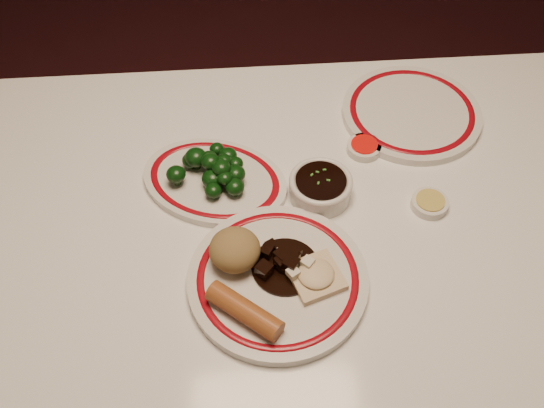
{
  "coord_description": "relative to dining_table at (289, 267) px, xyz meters",
  "views": [
    {
      "loc": [
        -0.08,
        -0.59,
        1.57
      ],
      "look_at": [
        -0.03,
        0.03,
        0.8
      ],
      "focal_mm": 40.0,
      "sensor_mm": 36.0,
      "label": 1
    }
  ],
  "objects": [
    {
      "name": "sweet_sour_dish",
      "position": [
        0.16,
        0.19,
        0.1
      ],
      "size": [
        0.06,
        0.06,
        0.02
      ],
      "color": "silver",
      "rests_on": "dining_table"
    },
    {
      "name": "soy_bowl",
      "position": [
        0.06,
        0.09,
        0.11
      ],
      "size": [
        0.11,
        0.11,
        0.04
      ],
      "color": "silver",
      "rests_on": "dining_table"
    },
    {
      "name": "fried_wonton",
      "position": [
        0.03,
        -0.1,
        0.12
      ],
      "size": [
        0.1,
        0.1,
        0.02
      ],
      "color": "beige",
      "rests_on": "main_plate"
    },
    {
      "name": "dining_table",
      "position": [
        0.0,
        0.0,
        0.0
      ],
      "size": [
        1.2,
        0.9,
        0.75
      ],
      "color": "white",
      "rests_on": "ground"
    },
    {
      "name": "ground",
      "position": [
        0.0,
        0.0,
        -0.66
      ],
      "size": [
        7.0,
        7.0,
        0.0
      ],
      "primitive_type": "plane",
      "color": "black",
      "rests_on": "ground"
    },
    {
      "name": "rice_mound",
      "position": [
        -0.09,
        -0.05,
        0.14
      ],
      "size": [
        0.08,
        0.08,
        0.06
      ],
      "primitive_type": "ellipsoid",
      "color": "olive",
      "rests_on": "main_plate"
    },
    {
      "name": "main_plate",
      "position": [
        -0.03,
        -0.09,
        0.1
      ],
      "size": [
        0.37,
        0.37,
        0.02
      ],
      "color": "silver",
      "rests_on": "dining_table"
    },
    {
      "name": "mustard_dish",
      "position": [
        0.25,
        0.05,
        0.1
      ],
      "size": [
        0.06,
        0.06,
        0.02
      ],
      "color": "silver",
      "rests_on": "dining_table"
    },
    {
      "name": "spring_roll",
      "position": [
        -0.08,
        -0.15,
        0.13
      ],
      "size": [
        0.12,
        0.1,
        0.03
      ],
      "primitive_type": "cylinder",
      "rotation": [
        1.57,
        0.0,
        0.88
      ],
      "color": "#9B5426",
      "rests_on": "main_plate"
    },
    {
      "name": "stirfry_heap",
      "position": [
        -0.02,
        -0.07,
        0.12
      ],
      "size": [
        0.11,
        0.11,
        0.03
      ],
      "color": "black",
      "rests_on": "main_plate"
    },
    {
      "name": "far_plate",
      "position": [
        0.26,
        0.27,
        0.1
      ],
      "size": [
        0.34,
        0.34,
        0.02
      ],
      "color": "silver",
      "rests_on": "dining_table"
    },
    {
      "name": "broccoli_plate",
      "position": [
        -0.12,
        0.13,
        0.1
      ],
      "size": [
        0.32,
        0.3,
        0.02
      ],
      "color": "silver",
      "rests_on": "dining_table"
    },
    {
      "name": "broccoli_pile",
      "position": [
        -0.12,
        0.13,
        0.13
      ],
      "size": [
        0.14,
        0.12,
        0.05
      ],
      "color": "#23471C",
      "rests_on": "broccoli_plate"
    }
  ]
}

